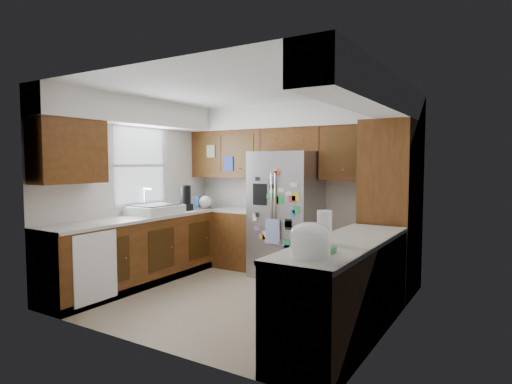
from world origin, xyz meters
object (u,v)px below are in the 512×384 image
rice_cooker (310,239)px  paper_towel (324,227)px  fridge (286,214)px  pantry (391,208)px

rice_cooker → paper_towel: size_ratio=1.06×
fridge → paper_towel: fridge is taller
rice_cooker → fridge: bearing=121.1°
pantry → fridge: bearing=177.9°
fridge → pantry: bearing=-2.1°
pantry → paper_towel: bearing=-93.8°
rice_cooker → pantry: bearing=90.0°
rice_cooker → paper_towel: bearing=102.1°
fridge → paper_towel: size_ratio=6.06×
fridge → paper_towel: bearing=-54.3°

